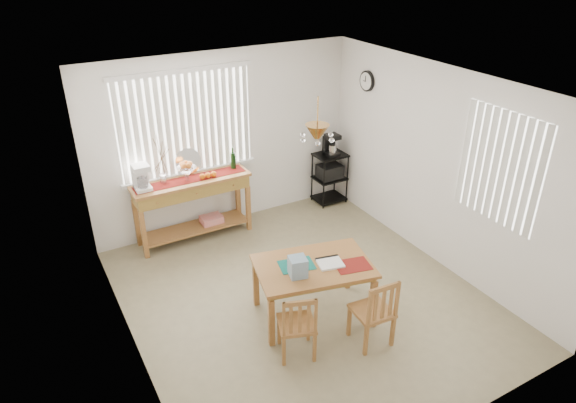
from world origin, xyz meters
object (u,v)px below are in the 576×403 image
cart_items (331,145)px  chair_right (374,312)px  sideboard (193,194)px  wire_cart (330,173)px  dining_table (313,271)px  chair_left (297,325)px

cart_items → chair_right: cart_items is taller
sideboard → cart_items: (2.33, 0.01, 0.30)m
wire_cart → chair_right: chair_right is taller
wire_cart → dining_table: wire_cart is taller
wire_cart → chair_left: (-2.25, -2.80, -0.11)m
chair_right → sideboard: bearing=106.1°
chair_right → cart_items: bearing=64.5°
cart_items → dining_table: 2.94m
sideboard → dining_table: size_ratio=1.16×
chair_right → wire_cart: bearing=64.5°
sideboard → dining_table: bearing=-76.2°
sideboard → chair_right: 3.17m
chair_right → dining_table: bearing=113.1°
wire_cart → dining_table: size_ratio=0.59×
cart_items → dining_table: (-1.76, -2.32, -0.39)m
wire_cart → chair_left: size_ratio=1.04×
dining_table → chair_left: (-0.49, -0.48, -0.21)m
cart_items → dining_table: bearing=-127.2°
sideboard → chair_left: (0.08, -2.79, -0.30)m
sideboard → cart_items: 2.35m
wire_cart → cart_items: (0.00, 0.01, 0.49)m
wire_cart → chair_right: size_ratio=0.99×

